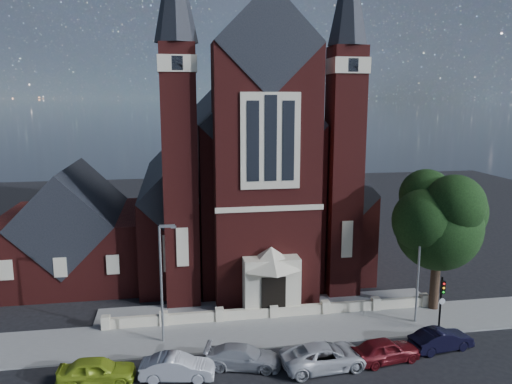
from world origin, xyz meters
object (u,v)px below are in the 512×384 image
car_white_suv (325,356)px  car_dark_red (385,350)px  street_lamp_right (420,262)px  car_lime_van (97,371)px  street_lamp_left (162,277)px  car_silver_b (243,357)px  parish_hall (74,234)px  street_tree (442,223)px  car_silver_a (177,367)px  car_navy (441,340)px  traffic_signal (442,297)px  church (242,176)px

car_white_suv → car_dark_red: (3.89, 0.11, -0.01)m
street_lamp_right → car_white_suv: bearing=-150.2°
car_lime_van → car_dark_red: (17.24, -0.47, 0.00)m
street_lamp_left → car_silver_b: 7.31m
parish_hall → street_tree: 31.27m
car_lime_van → car_silver_a: (4.54, -0.34, -0.04)m
car_navy → car_white_suv: bearing=87.1°
traffic_signal → car_lime_van: size_ratio=0.92×
parish_hall → car_white_suv: (17.70, -18.81, -3.26)m
street_lamp_left → car_lime_van: size_ratio=1.85×
parish_hall → car_dark_red: size_ratio=2.79×
street_lamp_left → car_dark_red: 14.81m
traffic_signal → car_navy: (-1.23, -2.34, -1.89)m
street_lamp_left → car_white_suv: street_lamp_left is taller
church → street_lamp_right: (10.09, -18.94, -3.59)m
traffic_signal → car_silver_a: bearing=-170.6°
parish_hall → car_silver_b: (12.84, -17.93, -3.34)m
street_lamp_right → car_silver_b: bearing=-163.5°
church → car_navy: bearing=-66.9°
parish_hall → car_silver_a: bearing=-64.4°
street_lamp_right → car_silver_a: 18.22m
car_dark_red → car_navy: bearing=-88.4°
street_tree → car_silver_a: bearing=-162.3°
street_tree → car_lime_van: (-24.24, -5.94, -6.22)m
street_lamp_right → traffic_signal: (0.91, -1.57, -2.02)m
church → car_lime_van: church is taller
street_lamp_right → car_navy: bearing=-94.7°
parish_hall → street_lamp_right: parish_hall is taller
street_lamp_right → car_lime_van: (-21.74, -4.23, -3.85)m
street_lamp_right → traffic_signal: bearing=-60.0°
car_silver_a → car_navy: (16.88, 0.66, -0.01)m
car_white_suv → church: bearing=-1.0°
car_lime_van → car_navy: (21.42, 0.32, -0.05)m
parish_hall → car_navy: (25.77, -17.92, -3.32)m
street_lamp_left → car_white_suv: (9.61, -4.81, -3.85)m
traffic_signal → car_white_suv: traffic_signal is taller
car_silver_b → car_dark_red: (8.75, -0.77, 0.07)m
car_silver_b → car_lime_van: bearing=106.9°
street_tree → street_lamp_right: size_ratio=1.32×
car_silver_a → car_silver_b: (3.95, 0.64, -0.04)m
street_lamp_right → car_silver_b: size_ratio=1.75×
street_lamp_right → parish_hall: bearing=151.8°
street_lamp_left → car_lime_van: street_lamp_left is taller
car_silver_a → car_navy: 16.89m
street_lamp_left → car_silver_b: (4.75, -3.93, -3.93)m
street_lamp_left → street_lamp_right: bearing=0.0°
street_tree → car_white_suv: (-10.90, -6.52, -6.21)m
church → traffic_signal: (11.00, -20.52, -5.60)m
car_silver_b → car_dark_red: 8.79m
car_silver_b → car_dark_red: size_ratio=1.06×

